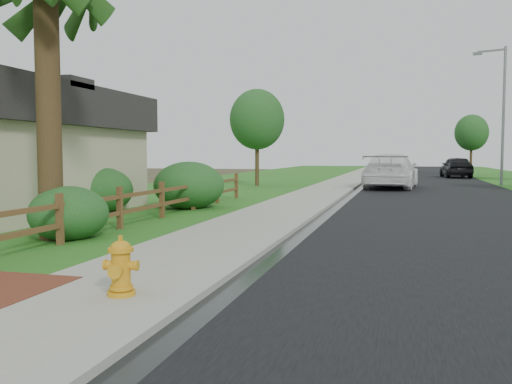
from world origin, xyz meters
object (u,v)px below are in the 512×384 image
(ranch_fence, at_px, (143,202))
(fire_hydrant, at_px, (121,268))
(white_suv, at_px, (391,171))
(streetlight, at_px, (501,108))
(dark_car_mid, at_px, (456,167))

(ranch_fence, distance_m, fire_hydrant, 7.67)
(white_suv, bearing_deg, streetlight, -142.59)
(white_suv, distance_m, dark_car_mid, 16.04)
(streetlight, bearing_deg, white_suv, -147.35)
(dark_car_mid, bearing_deg, ranch_fence, 67.05)
(ranch_fence, relative_size, streetlight, 2.08)
(streetlight, bearing_deg, fire_hydrant, -107.32)
(fire_hydrant, xyz_separation_m, dark_car_mid, (7.56, 39.99, 0.41))
(ranch_fence, bearing_deg, dark_car_mid, 71.89)
(ranch_fence, distance_m, streetlight, 25.13)
(fire_hydrant, bearing_deg, ranch_fence, 114.97)
(ranch_fence, bearing_deg, streetlight, 60.66)
(white_suv, bearing_deg, fire_hydrant, 88.27)
(ranch_fence, relative_size, white_suv, 2.63)
(white_suv, height_order, streetlight, streetlight)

